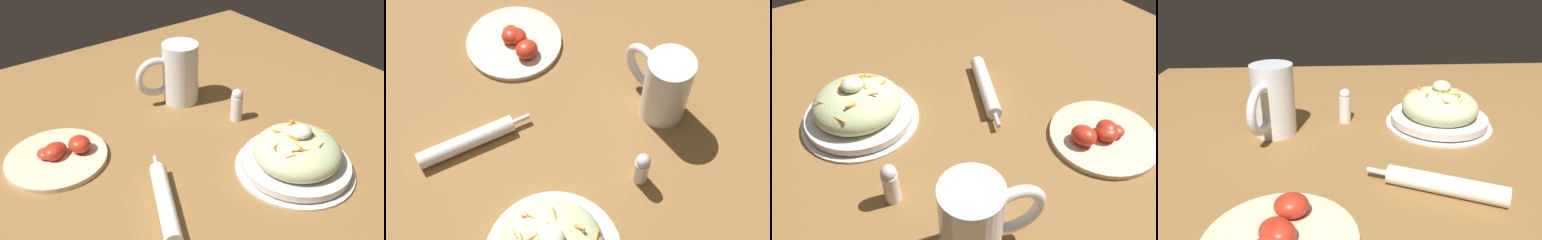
% 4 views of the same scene
% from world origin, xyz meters
% --- Properties ---
extents(ground_plane, '(1.43, 1.43, 0.00)m').
position_xyz_m(ground_plane, '(0.00, 0.00, 0.00)').
color(ground_plane, olive).
extents(salad_plate, '(0.24, 0.24, 0.10)m').
position_xyz_m(salad_plate, '(0.17, -0.10, 0.03)').
color(salad_plate, silver).
rests_on(salad_plate, ground_plane).
extents(beer_mug, '(0.16, 0.09, 0.15)m').
position_xyz_m(beer_mug, '(0.15, 0.26, 0.07)').
color(beer_mug, white).
rests_on(beer_mug, ground_plane).
extents(napkin_roll, '(0.11, 0.21, 0.03)m').
position_xyz_m(napkin_roll, '(-0.09, -0.03, 0.02)').
color(napkin_roll, white).
rests_on(napkin_roll, ground_plane).
extents(tomato_plate, '(0.21, 0.21, 0.04)m').
position_xyz_m(tomato_plate, '(-0.19, 0.21, 0.01)').
color(tomato_plate, beige).
rests_on(tomato_plate, ground_plane).
extents(salt_shaker, '(0.03, 0.03, 0.08)m').
position_xyz_m(salt_shaker, '(0.21, 0.11, 0.04)').
color(salt_shaker, white).
rests_on(salt_shaker, ground_plane).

